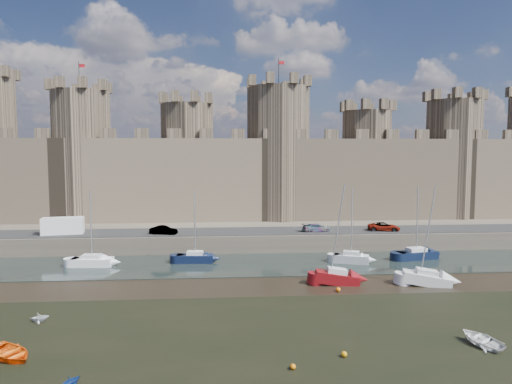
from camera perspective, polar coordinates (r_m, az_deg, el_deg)
The scene contains 24 objects.
ground at distance 36.24m, azimuth 9.24°, elevation -17.97°, with size 160.00×160.00×0.00m, color black.
seaweed_patch at distance 30.98m, azimuth 12.04°, elevation -22.15°, with size 70.00×34.00×0.01m, color black.
water_channel at distance 58.70m, azimuth 3.70°, elevation -8.94°, with size 160.00×12.00×0.08m, color black.
quay at distance 93.67m, azimuth 0.65°, elevation -2.99°, with size 160.00×60.00×2.50m, color #4C443A.
road at distance 67.91m, azimuth 2.54°, elevation -4.88°, with size 160.00×7.00×0.10m, color black.
castle at distance 80.82m, azimuth 0.94°, elevation 3.18°, with size 108.50×11.00×29.00m.
car_0 at distance 70.79m, azimuth -23.51°, elevation -4.43°, with size 1.42×3.53×1.20m, color gray.
car_1 at distance 66.19m, azimuth -11.48°, elevation -4.71°, with size 1.35×3.86×1.27m, color gray.
car_2 at distance 67.79m, azimuth 7.60°, elevation -4.45°, with size 1.73×4.26×1.24m, color gray.
car_3 at distance 70.44m, azimuth 15.69°, elevation -4.21°, with size 2.15×4.67×1.30m, color gray.
van at distance 70.48m, azimuth -22.99°, elevation -3.94°, with size 5.58×2.23×2.43m, color white.
sailboat_0 at distance 60.59m, azimuth -19.82°, elevation -8.10°, with size 5.08×2.22×9.30m.
sailboat_1 at distance 59.49m, azimuth -7.63°, elevation -8.08°, with size 4.72×2.07×9.27m.
sailboat_2 at distance 59.98m, azimuth 11.81°, elevation -8.01°, with size 4.73×3.07×9.51m.
sailboat_3 at distance 64.45m, azimuth 19.40°, elevation -7.31°, with size 5.78×3.18×9.59m.
sailboat_4 at distance 50.56m, azimuth 10.10°, elevation -10.40°, with size 4.80×2.25×10.87m.
sailboat_5 at distance 52.73m, azimuth 20.55°, elevation -10.03°, with size 5.22×3.00×10.61m.
dinghy_0 at distance 37.02m, azimuth -28.31°, elevation -17.36°, with size 2.62×0.76×3.67m, color #EB5A0D.
dinghy_1 at distance 31.73m, azimuth -22.19°, elevation -21.05°, with size 1.14×0.69×1.32m, color navy.
dinghy_2 at distance 38.73m, azimuth 26.39°, elevation -16.36°, with size 2.29×0.66×3.20m, color silver.
dinghy_3 at distance 43.29m, azimuth -25.45°, elevation -13.97°, with size 1.31×0.80×1.52m, color silver.
buoy_1 at distance 47.99m, azimuth 10.24°, elevation -11.92°, with size 0.48×0.48×0.48m, color orange.
buoy_2 at distance 31.79m, azimuth 4.63°, elevation -20.94°, with size 0.39×0.39×0.39m, color #D46B09.
buoy_4 at distance 33.89m, azimuth 10.96°, elevation -19.28°, with size 0.42×0.42×0.42m, color orange.
Camera 1 is at (-7.98, -32.46, 14.01)m, focal length 32.00 mm.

